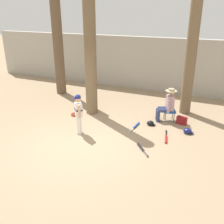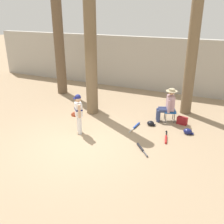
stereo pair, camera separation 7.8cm
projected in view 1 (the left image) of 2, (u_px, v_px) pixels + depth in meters
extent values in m
plane|color=#9E8466|center=(81.00, 144.00, 7.60)|extent=(60.00, 60.00, 0.00)
cube|color=#ADA89E|center=(146.00, 64.00, 12.39)|extent=(18.00, 0.36, 2.54)
cylinder|color=brown|center=(90.00, 52.00, 9.03)|extent=(0.44, 0.44, 4.65)
cone|color=brown|center=(92.00, 113.00, 9.90)|extent=(0.67, 0.67, 0.26)
cylinder|color=brown|center=(193.00, 38.00, 8.87)|extent=(0.40, 0.40, 5.62)
cone|color=brown|center=(184.00, 112.00, 9.93)|extent=(0.53, 0.53, 0.24)
cylinder|color=white|center=(80.00, 126.00, 8.09)|extent=(0.12, 0.12, 0.58)
cylinder|color=white|center=(79.00, 123.00, 8.25)|extent=(0.12, 0.12, 0.58)
cube|color=white|center=(78.00, 110.00, 7.98)|extent=(0.35, 0.36, 0.44)
cube|color=navy|center=(78.00, 109.00, 7.97)|extent=(0.36, 0.37, 0.05)
sphere|color=tan|center=(78.00, 99.00, 7.85)|extent=(0.20, 0.20, 0.20)
sphere|color=navy|center=(78.00, 97.00, 7.83)|extent=(0.19, 0.19, 0.19)
cube|color=navy|center=(75.00, 98.00, 7.81)|extent=(0.17, 0.17, 0.02)
cylinder|color=tan|center=(79.00, 111.00, 7.75)|extent=(0.11, 0.11, 0.42)
cylinder|color=tan|center=(76.00, 110.00, 8.18)|extent=(0.11, 0.11, 0.40)
ellipsoid|color=#AD472D|center=(74.00, 115.00, 8.24)|extent=(0.24, 0.24, 0.18)
cube|color=#194C9E|center=(169.00, 111.00, 9.03)|extent=(0.52, 0.52, 0.06)
cylinder|color=#333338|center=(165.00, 117.00, 8.97)|extent=(0.02, 0.02, 0.38)
cylinder|color=#333338|center=(164.00, 114.00, 9.25)|extent=(0.02, 0.02, 0.38)
cylinder|color=#333338|center=(174.00, 118.00, 8.96)|extent=(0.02, 0.02, 0.38)
cylinder|color=#333338|center=(173.00, 114.00, 9.23)|extent=(0.02, 0.02, 0.38)
cylinder|color=navy|center=(158.00, 116.00, 9.02)|extent=(0.13, 0.13, 0.43)
cylinder|color=navy|center=(157.00, 114.00, 9.21)|extent=(0.13, 0.13, 0.43)
cylinder|color=navy|center=(164.00, 110.00, 8.93)|extent=(0.43, 0.28, 0.15)
cylinder|color=navy|center=(163.00, 108.00, 9.12)|extent=(0.43, 0.28, 0.15)
cube|color=#B28C99|center=(170.00, 103.00, 8.92)|extent=(0.35, 0.42, 0.52)
cylinder|color=#B28C99|center=(169.00, 106.00, 8.74)|extent=(0.12, 0.12, 0.46)
cylinder|color=#B28C99|center=(167.00, 102.00, 9.15)|extent=(0.12, 0.12, 0.46)
sphere|color=tan|center=(171.00, 92.00, 8.77)|extent=(0.22, 0.22, 0.22)
cylinder|color=tan|center=(171.00, 91.00, 8.75)|extent=(0.40, 0.40, 0.02)
cylinder|color=tan|center=(171.00, 90.00, 8.74)|extent=(0.20, 0.20, 0.09)
cube|color=maroon|center=(182.00, 120.00, 8.88)|extent=(0.37, 0.25, 0.26)
cylinder|color=brown|center=(57.00, 35.00, 11.23)|extent=(0.45, 0.45, 5.31)
cone|color=brown|center=(62.00, 93.00, 12.23)|extent=(0.63, 0.63, 0.27)
cylinder|color=black|center=(141.00, 147.00, 7.35)|extent=(0.33, 0.37, 0.07)
cylinder|color=#4C4C51|center=(146.00, 153.00, 7.03)|extent=(0.21, 0.24, 0.03)
cylinder|color=#4C4C51|center=(148.00, 156.00, 6.90)|extent=(0.05, 0.05, 0.06)
cylinder|color=#2347AD|center=(136.00, 125.00, 8.72)|extent=(0.10, 0.49, 0.07)
cylinder|color=silver|center=(131.00, 130.00, 8.39)|extent=(0.05, 0.32, 0.03)
cylinder|color=silver|center=(129.00, 132.00, 8.26)|extent=(0.06, 0.02, 0.06)
cylinder|color=red|center=(166.00, 139.00, 7.80)|extent=(0.17, 0.48, 0.07)
cylinder|color=black|center=(166.00, 133.00, 8.16)|extent=(0.10, 0.32, 0.03)
cylinder|color=black|center=(166.00, 131.00, 8.30)|extent=(0.06, 0.03, 0.06)
ellipsoid|color=black|center=(150.00, 123.00, 8.80)|extent=(0.25, 0.22, 0.17)
cube|color=black|center=(154.00, 125.00, 8.77)|extent=(0.10, 0.12, 0.02)
ellipsoid|color=navy|center=(188.00, 131.00, 8.21)|extent=(0.27, 0.25, 0.19)
cube|color=navy|center=(192.00, 133.00, 8.17)|extent=(0.11, 0.14, 0.02)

